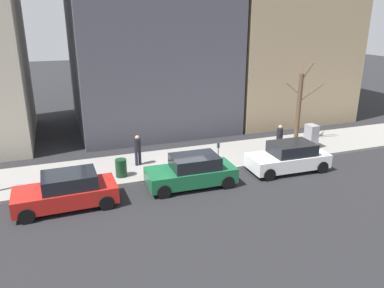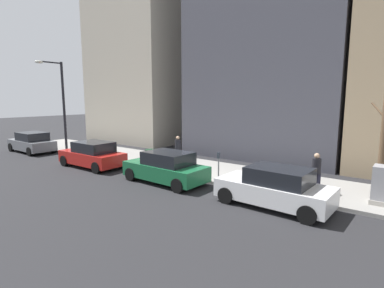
{
  "view_description": "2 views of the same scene",
  "coord_description": "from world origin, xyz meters",
  "px_view_note": "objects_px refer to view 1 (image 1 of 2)",
  "views": [
    {
      "loc": [
        -16.49,
        5.92,
        7.68
      ],
      "look_at": [
        0.7,
        -0.4,
        1.49
      ],
      "focal_mm": 35.0,
      "sensor_mm": 36.0,
      "label": 1
    },
    {
      "loc": [
        -11.47,
        -9.24,
        4.03
      ],
      "look_at": [
        0.85,
        0.12,
        1.67
      ],
      "focal_mm": 28.0,
      "sensor_mm": 36.0,
      "label": 2
    }
  ],
  "objects_px": {
    "parking_meter": "(218,152)",
    "trash_bin": "(121,168)",
    "parked_car_green": "(192,171)",
    "parked_car_white": "(289,157)",
    "parked_car_red": "(67,191)",
    "pedestrian_midblock": "(138,148)",
    "utility_box": "(311,137)",
    "bare_tree": "(299,106)",
    "pedestrian_near_meter": "(280,137)"
  },
  "relations": [
    {
      "from": "parked_car_white",
      "to": "bare_tree",
      "type": "distance_m",
      "value": 5.03
    },
    {
      "from": "trash_bin",
      "to": "pedestrian_midblock",
      "type": "height_order",
      "value": "pedestrian_midblock"
    },
    {
      "from": "parked_car_red",
      "to": "parking_meter",
      "type": "bearing_deg",
      "value": -78.84
    },
    {
      "from": "parked_car_green",
      "to": "parked_car_red",
      "type": "bearing_deg",
      "value": 93.13
    },
    {
      "from": "parking_meter",
      "to": "pedestrian_near_meter",
      "type": "bearing_deg",
      "value": -79.65
    },
    {
      "from": "parked_car_green",
      "to": "pedestrian_near_meter",
      "type": "bearing_deg",
      "value": -68.59
    },
    {
      "from": "bare_tree",
      "to": "pedestrian_near_meter",
      "type": "relative_size",
      "value": 3.03
    },
    {
      "from": "parked_car_red",
      "to": "bare_tree",
      "type": "bearing_deg",
      "value": -75.91
    },
    {
      "from": "parked_car_white",
      "to": "trash_bin",
      "type": "height_order",
      "value": "parked_car_white"
    },
    {
      "from": "bare_tree",
      "to": "pedestrian_midblock",
      "type": "xyz_separation_m",
      "value": [
        -0.48,
        10.37,
        -1.38
      ]
    },
    {
      "from": "parked_car_white",
      "to": "parked_car_green",
      "type": "distance_m",
      "value": 5.43
    },
    {
      "from": "parking_meter",
      "to": "trash_bin",
      "type": "height_order",
      "value": "parking_meter"
    },
    {
      "from": "parked_car_green",
      "to": "bare_tree",
      "type": "relative_size",
      "value": 0.84
    },
    {
      "from": "trash_bin",
      "to": "pedestrian_midblock",
      "type": "bearing_deg",
      "value": -42.71
    },
    {
      "from": "bare_tree",
      "to": "parking_meter",
      "type": "bearing_deg",
      "value": 108.49
    },
    {
      "from": "parked_car_white",
      "to": "trash_bin",
      "type": "distance_m",
      "value": 8.68
    },
    {
      "from": "parked_car_red",
      "to": "trash_bin",
      "type": "distance_m",
      "value": 3.4
    },
    {
      "from": "parked_car_red",
      "to": "pedestrian_near_meter",
      "type": "bearing_deg",
      "value": -79.48
    },
    {
      "from": "parked_car_red",
      "to": "pedestrian_midblock",
      "type": "bearing_deg",
      "value": -49.6
    },
    {
      "from": "parked_car_green",
      "to": "parked_car_red",
      "type": "height_order",
      "value": "same"
    },
    {
      "from": "parked_car_green",
      "to": "utility_box",
      "type": "bearing_deg",
      "value": -73.19
    },
    {
      "from": "parked_car_white",
      "to": "parking_meter",
      "type": "bearing_deg",
      "value": 68.58
    },
    {
      "from": "utility_box",
      "to": "bare_tree",
      "type": "height_order",
      "value": "bare_tree"
    },
    {
      "from": "parked_car_red",
      "to": "bare_tree",
      "type": "distance_m",
      "value": 14.76
    },
    {
      "from": "parked_car_red",
      "to": "bare_tree",
      "type": "xyz_separation_m",
      "value": [
        3.81,
        -14.16,
        1.73
      ]
    },
    {
      "from": "parked_car_white",
      "to": "parked_car_green",
      "type": "height_order",
      "value": "same"
    },
    {
      "from": "pedestrian_midblock",
      "to": "parked_car_white",
      "type": "bearing_deg",
      "value": -53.5
    },
    {
      "from": "parked_car_green",
      "to": "pedestrian_midblock",
      "type": "height_order",
      "value": "pedestrian_midblock"
    },
    {
      "from": "parked_car_red",
      "to": "bare_tree",
      "type": "relative_size",
      "value": 0.84
    },
    {
      "from": "parked_car_white",
      "to": "trash_bin",
      "type": "xyz_separation_m",
      "value": [
        1.92,
        8.47,
        -0.14
      ]
    },
    {
      "from": "parking_meter",
      "to": "pedestrian_midblock",
      "type": "height_order",
      "value": "pedestrian_midblock"
    },
    {
      "from": "utility_box",
      "to": "trash_bin",
      "type": "relative_size",
      "value": 1.59
    },
    {
      "from": "parked_car_green",
      "to": "bare_tree",
      "type": "bearing_deg",
      "value": -65.17
    },
    {
      "from": "parking_meter",
      "to": "trash_bin",
      "type": "xyz_separation_m",
      "value": [
        0.45,
        5.07,
        -0.38
      ]
    },
    {
      "from": "parked_car_white",
      "to": "parking_meter",
      "type": "distance_m",
      "value": 3.71
    },
    {
      "from": "parked_car_green",
      "to": "trash_bin",
      "type": "height_order",
      "value": "parked_car_green"
    },
    {
      "from": "parked_car_red",
      "to": "utility_box",
      "type": "bearing_deg",
      "value": -81.01
    },
    {
      "from": "parked_car_white",
      "to": "parked_car_green",
      "type": "xyz_separation_m",
      "value": [
        -0.04,
        5.43,
        0.0
      ]
    },
    {
      "from": "utility_box",
      "to": "pedestrian_near_meter",
      "type": "bearing_deg",
      "value": 91.8
    },
    {
      "from": "parked_car_red",
      "to": "pedestrian_midblock",
      "type": "relative_size",
      "value": 2.55
    },
    {
      "from": "utility_box",
      "to": "pedestrian_near_meter",
      "type": "xyz_separation_m",
      "value": [
        -0.07,
        2.29,
        0.24
      ]
    },
    {
      "from": "parking_meter",
      "to": "trash_bin",
      "type": "bearing_deg",
      "value": 84.92
    },
    {
      "from": "parked_car_white",
      "to": "parked_car_red",
      "type": "height_order",
      "value": "same"
    },
    {
      "from": "pedestrian_midblock",
      "to": "bare_tree",
      "type": "bearing_deg",
      "value": -27.7
    },
    {
      "from": "utility_box",
      "to": "trash_bin",
      "type": "height_order",
      "value": "utility_box"
    },
    {
      "from": "parked_car_green",
      "to": "parking_meter",
      "type": "xyz_separation_m",
      "value": [
        1.5,
        -2.03,
        0.24
      ]
    },
    {
      "from": "parked_car_red",
      "to": "parking_meter",
      "type": "xyz_separation_m",
      "value": [
        1.66,
        -7.72,
        0.24
      ]
    },
    {
      "from": "parked_car_green",
      "to": "parked_car_white",
      "type": "bearing_deg",
      "value": -88.13
    },
    {
      "from": "utility_box",
      "to": "parking_meter",
      "type": "bearing_deg",
      "value": 97.39
    },
    {
      "from": "parking_meter",
      "to": "pedestrian_near_meter",
      "type": "relative_size",
      "value": 0.81
    }
  ]
}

